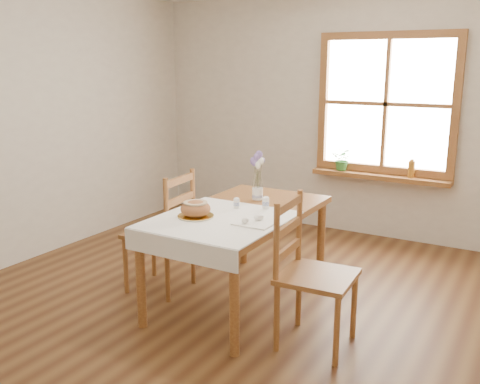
% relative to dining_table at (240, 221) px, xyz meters
% --- Properties ---
extents(ground, '(5.00, 5.00, 0.00)m').
position_rel_dining_table_xyz_m(ground, '(0.00, -0.30, -0.66)').
color(ground, brown).
rests_on(ground, ground).
extents(room_walls, '(4.60, 5.10, 2.65)m').
position_rel_dining_table_xyz_m(room_walls, '(0.00, -0.30, 1.04)').
color(room_walls, beige).
rests_on(room_walls, ground).
extents(window, '(1.46, 0.08, 1.46)m').
position_rel_dining_table_xyz_m(window, '(0.50, 2.17, 0.79)').
color(window, '#9C6830').
rests_on(window, ground).
extents(window_sill, '(1.46, 0.20, 0.05)m').
position_rel_dining_table_xyz_m(window_sill, '(0.50, 2.10, 0.03)').
color(window_sill, '#9C6830').
rests_on(window_sill, ground).
extents(dining_table, '(0.90, 1.60, 0.75)m').
position_rel_dining_table_xyz_m(dining_table, '(0.00, 0.00, 0.00)').
color(dining_table, '#9C6830').
rests_on(dining_table, ground).
extents(table_linen, '(0.91, 0.99, 0.01)m').
position_rel_dining_table_xyz_m(table_linen, '(0.00, -0.30, 0.09)').
color(table_linen, white).
rests_on(table_linen, dining_table).
extents(chair_left, '(0.54, 0.52, 1.02)m').
position_rel_dining_table_xyz_m(chair_left, '(-0.71, -0.13, -0.16)').
color(chair_left, '#9C6830').
rests_on(chair_left, ground).
extents(chair_right, '(0.52, 0.50, 1.02)m').
position_rel_dining_table_xyz_m(chair_right, '(0.79, -0.34, -0.16)').
color(chair_right, '#9C6830').
rests_on(chair_right, ground).
extents(bread_plate, '(0.29, 0.29, 0.01)m').
position_rel_dining_table_xyz_m(bread_plate, '(-0.18, -0.35, 0.10)').
color(bread_plate, white).
rests_on(bread_plate, table_linen).
extents(bread_loaf, '(0.22, 0.22, 0.12)m').
position_rel_dining_table_xyz_m(bread_loaf, '(-0.18, -0.35, 0.17)').
color(bread_loaf, '#9F5F38').
rests_on(bread_loaf, bread_plate).
extents(egg_napkin, '(0.27, 0.23, 0.01)m').
position_rel_dining_table_xyz_m(egg_napkin, '(0.28, -0.27, 0.10)').
color(egg_napkin, white).
rests_on(egg_napkin, table_linen).
extents(eggs, '(0.21, 0.19, 0.05)m').
position_rel_dining_table_xyz_m(eggs, '(0.28, -0.27, 0.13)').
color(eggs, white).
rests_on(eggs, egg_napkin).
extents(salt_shaker, '(0.05, 0.05, 0.09)m').
position_rel_dining_table_xyz_m(salt_shaker, '(-0.04, 0.02, 0.14)').
color(salt_shaker, white).
rests_on(salt_shaker, table_linen).
extents(pepper_shaker, '(0.06, 0.06, 0.10)m').
position_rel_dining_table_xyz_m(pepper_shaker, '(0.16, 0.12, 0.15)').
color(pepper_shaker, white).
rests_on(pepper_shaker, table_linen).
extents(flower_vase, '(0.10, 0.10, 0.10)m').
position_rel_dining_table_xyz_m(flower_vase, '(-0.04, 0.35, 0.13)').
color(flower_vase, white).
rests_on(flower_vase, dining_table).
extents(lavender_bouquet, '(0.16, 0.16, 0.30)m').
position_rel_dining_table_xyz_m(lavender_bouquet, '(-0.04, 0.35, 0.33)').
color(lavender_bouquet, '#6A5190').
rests_on(lavender_bouquet, flower_vase).
extents(potted_plant, '(0.22, 0.25, 0.19)m').
position_rel_dining_table_xyz_m(potted_plant, '(0.08, 2.10, 0.15)').
color(potted_plant, '#337B31').
rests_on(potted_plant, window_sill).
extents(amber_bottle, '(0.09, 0.09, 0.19)m').
position_rel_dining_table_xyz_m(amber_bottle, '(0.82, 2.10, 0.15)').
color(amber_bottle, '#A2671D').
rests_on(amber_bottle, window_sill).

